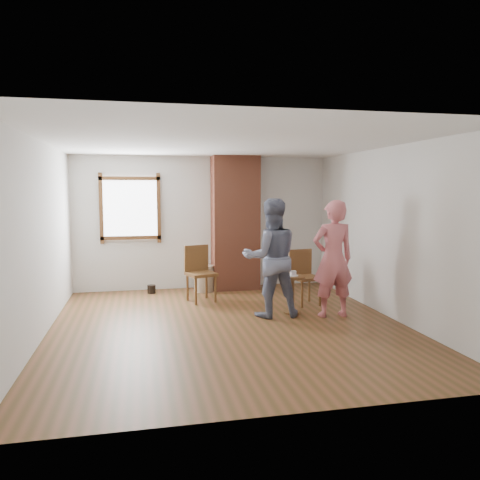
{
  "coord_description": "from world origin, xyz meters",
  "views": [
    {
      "loc": [
        -1.21,
        -6.45,
        1.93
      ],
      "look_at": [
        0.33,
        0.8,
        1.15
      ],
      "focal_mm": 35.0,
      "sensor_mm": 36.0,
      "label": 1
    }
  ],
  "objects_px": {
    "man": "(271,258)",
    "dining_chair_right": "(304,274)",
    "stoneware_crock": "(204,278)",
    "dining_chair_left": "(199,270)",
    "person_pink": "(333,259)",
    "side_table": "(292,288)"
  },
  "relations": [
    {
      "from": "man",
      "to": "dining_chair_right",
      "type": "bearing_deg",
      "value": -138.95
    },
    {
      "from": "stoneware_crock",
      "to": "dining_chair_left",
      "type": "bearing_deg",
      "value": -103.3
    },
    {
      "from": "dining_chair_right",
      "to": "man",
      "type": "bearing_deg",
      "value": -150.86
    },
    {
      "from": "stoneware_crock",
      "to": "person_pink",
      "type": "xyz_separation_m",
      "value": [
        1.7,
        -2.2,
        0.65
      ]
    },
    {
      "from": "dining_chair_left",
      "to": "dining_chair_right",
      "type": "bearing_deg",
      "value": -36.36
    },
    {
      "from": "dining_chair_left",
      "to": "man",
      "type": "height_order",
      "value": "man"
    },
    {
      "from": "dining_chair_left",
      "to": "dining_chair_right",
      "type": "relative_size",
      "value": 1.05
    },
    {
      "from": "dining_chair_left",
      "to": "person_pink",
      "type": "bearing_deg",
      "value": -54.94
    },
    {
      "from": "dining_chair_left",
      "to": "person_pink",
      "type": "relative_size",
      "value": 0.54
    },
    {
      "from": "man",
      "to": "dining_chair_left",
      "type": "bearing_deg",
      "value": -51.6
    },
    {
      "from": "side_table",
      "to": "man",
      "type": "xyz_separation_m",
      "value": [
        -0.38,
        -0.09,
        0.51
      ]
    },
    {
      "from": "side_table",
      "to": "person_pink",
      "type": "xyz_separation_m",
      "value": [
        0.54,
        -0.3,
        0.49
      ]
    },
    {
      "from": "dining_chair_left",
      "to": "person_pink",
      "type": "height_order",
      "value": "person_pink"
    },
    {
      "from": "dining_chair_right",
      "to": "side_table",
      "type": "distance_m",
      "value": 0.68
    },
    {
      "from": "stoneware_crock",
      "to": "dining_chair_right",
      "type": "height_order",
      "value": "dining_chair_right"
    },
    {
      "from": "dining_chair_right",
      "to": "person_pink",
      "type": "bearing_deg",
      "value": -90.58
    },
    {
      "from": "stoneware_crock",
      "to": "dining_chair_left",
      "type": "xyz_separation_m",
      "value": [
        -0.18,
        -0.74,
        0.3
      ]
    },
    {
      "from": "dining_chair_left",
      "to": "dining_chair_right",
      "type": "distance_m",
      "value": 1.82
    },
    {
      "from": "stoneware_crock",
      "to": "dining_chair_right",
      "type": "distance_m",
      "value": 2.06
    },
    {
      "from": "stoneware_crock",
      "to": "man",
      "type": "height_order",
      "value": "man"
    },
    {
      "from": "person_pink",
      "to": "stoneware_crock",
      "type": "bearing_deg",
      "value": -52.85
    },
    {
      "from": "man",
      "to": "stoneware_crock",
      "type": "bearing_deg",
      "value": -67.69
    }
  ]
}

